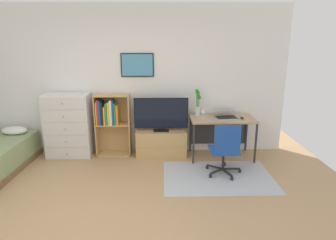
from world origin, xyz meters
TOP-DOWN VIEW (x-y plane):
  - ground_plane at (0.00, 0.00)m, footprint 7.20×7.20m
  - wall_back_with_posters at (0.00, 2.43)m, footprint 6.12×0.09m
  - area_rug at (1.65, 1.22)m, footprint 1.70×1.20m
  - dresser at (-0.92, 2.15)m, footprint 0.79×0.46m
  - bookshelf at (-0.17, 2.22)m, footprint 0.62×0.30m
  - tv_stand at (0.76, 2.17)m, footprint 0.92×0.41m
  - television at (0.76, 2.15)m, footprint 0.97×0.16m
  - desk at (1.85, 2.13)m, footprint 1.13×0.65m
  - office_chair at (1.75, 1.27)m, footprint 0.56×0.58m
  - laptop at (1.90, 2.12)m, footprint 0.44×0.47m
  - computer_mouse at (2.18, 1.98)m, footprint 0.06×0.10m
  - bamboo_vase at (1.43, 2.25)m, footprint 0.11×0.10m
  - wine_glass at (1.50, 2.01)m, footprint 0.07×0.07m

SIDE VIEW (x-z plane):
  - ground_plane at x=0.00m, z-range 0.00..0.00m
  - area_rug at x=1.65m, z-range 0.00..0.01m
  - tv_stand at x=0.76m, z-range 0.00..0.47m
  - office_chair at x=1.75m, z-range 0.03..0.89m
  - dresser at x=-0.92m, z-range 0.00..1.16m
  - desk at x=1.85m, z-range 0.24..0.98m
  - bookshelf at x=-0.17m, z-range 0.12..1.25m
  - computer_mouse at x=2.18m, z-range 0.74..0.77m
  - television at x=0.76m, z-range 0.47..1.09m
  - laptop at x=1.90m, z-range 0.72..0.89m
  - wine_glass at x=1.50m, z-range 0.78..0.96m
  - bamboo_vase at x=1.43m, z-range 0.74..1.22m
  - wall_back_with_posters at x=0.00m, z-range 0.00..2.70m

